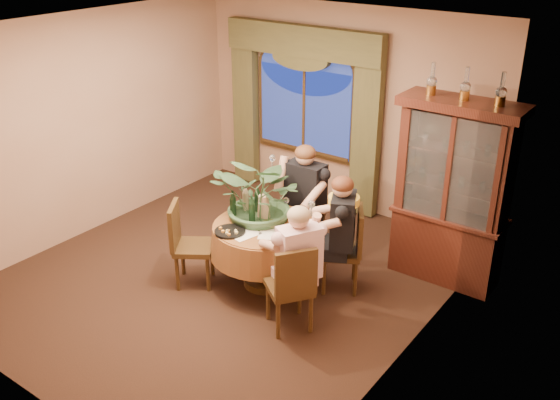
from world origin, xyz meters
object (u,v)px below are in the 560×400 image
Objects in this scene: person_scarf at (342,236)px; wine_bottle_2 at (252,210)px; oil_lamp_left at (432,79)px; person_pink at (299,268)px; wine_bottle_1 at (233,205)px; olive_bowl at (270,225)px; chair_back_right at (340,249)px; wine_bottle_3 at (258,200)px; oil_lamp_center at (466,84)px; person_back at (305,202)px; stoneware_vase at (264,207)px; chair_front_left at (194,245)px; chair_back at (301,219)px; dining_table at (266,255)px; china_cabinet at (452,194)px; chair_right at (289,285)px; centerpiece_plant at (263,163)px; wine_bottle_0 at (246,199)px; oil_lamp_right at (502,89)px.

person_scarf reaches higher than wine_bottle_2.
oil_lamp_left is 2.41m from person_pink.
olive_bowl is at bearing 8.48° from wine_bottle_1.
chair_back_right is 5.59× the size of olive_bowl.
person_pink reaches higher than wine_bottle_3.
oil_lamp_center is 0.24× the size of person_back.
stoneware_vase reaches higher than chair_back_right.
person_back reaches higher than chair_front_left.
chair_back_right is at bearing 150.66° from chair_back.
dining_table is 0.62m from wine_bottle_3.
wine_bottle_3 is at bearing 68.40° from chair_back.
person_scarf is at bearing 27.71° from person_pink.
wine_bottle_1 is 1.00× the size of wine_bottle_2.
dining_table is at bearing 11.43° from wine_bottle_1.
china_cabinet is 1.52× the size of person_scarf.
wine_bottle_1 is (-0.33, -0.87, 0.44)m from chair_back.
chair_back is at bearing 36.43° from person_scarf.
china_cabinet is at bearing 36.06° from wine_bottle_1.
person_back is 1.05× the size of person_scarf.
oil_lamp_left is at bearing 38.61° from wine_bottle_3.
oil_lamp_center is 0.35× the size of chair_back.
wine_bottle_2 is at bearing 89.01° from chair_back_right.
person_pink is at bearing -1.08° from chair_right.
stoneware_vase is (-0.84, 0.52, 0.23)m from person_pink.
chair_back_right is 0.81× the size of centerpiece_plant.
olive_bowl is at bearing -7.90° from dining_table.
chair_back is 2.91× the size of wine_bottle_3.
chair_back is 0.81× the size of centerpiece_plant.
chair_right is at bearing -105.88° from oil_lamp_left.
wine_bottle_2 reaches higher than olive_bowl.
person_back is 4.37× the size of wine_bottle_3.
person_scarf is at bearing -129.87° from china_cabinet.
stoneware_vase is at bearing -26.94° from wine_bottle_3.
oil_lamp_left is at bearing -160.75° from chair_back.
person_back is 4.37× the size of wine_bottle_0.
person_back is 0.69m from wine_bottle_3.
china_cabinet is at bearing 32.53° from wine_bottle_3.
wine_bottle_0 reaches higher than chair_back_right.
wine_bottle_0 is at bearing -147.79° from oil_lamp_center.
chair_right is at bearing -30.42° from wine_bottle_0.
chair_back_right is 1.00× the size of chair_back.
wine_bottle_3 is at bearing -152.04° from oil_lamp_right.
wine_bottle_2 is at bearing -99.18° from centerpiece_plant.
oil_lamp_right is (0.73, 0.00, 0.00)m from oil_lamp_left.
oil_lamp_right is at bearing 27.96° from wine_bottle_3.
oil_lamp_center and oil_lamp_right have the same top height.
wine_bottle_2 is at bearing -37.69° from wine_bottle_0.
chair_back_right is 1.07m from wine_bottle_3.
dining_table is 2.60m from oil_lamp_left.
wine_bottle_2 is (-1.32, -1.39, -1.35)m from oil_lamp_left.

